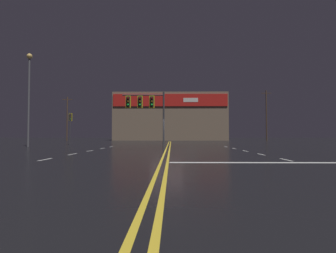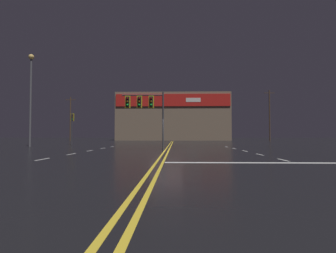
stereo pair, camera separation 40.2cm
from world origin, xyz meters
name	(u,v)px [view 1 (the left image)]	position (x,y,z in m)	size (l,w,h in m)	color
ground_plane	(167,151)	(0.00, 0.00, 0.00)	(200.00, 200.00, 0.00)	black
road_markings	(186,152)	(1.33, -1.90, 0.00)	(17.78, 60.00, 0.01)	gold
traffic_signal_median	(145,105)	(-1.79, 0.57, 3.60)	(3.38, 0.36, 4.67)	#38383D
traffic_signal_corner_northwest	(70,122)	(-12.57, 12.80, 2.94)	(0.42, 0.36, 4.00)	#38383D
streetlight_near_left	(29,87)	(-14.60, 6.76, 6.21)	(0.56, 0.56, 9.78)	#59595E
building_backdrop	(170,117)	(0.00, 41.93, 5.40)	(25.61, 10.23, 10.77)	#7A6651
utility_pole_row	(172,116)	(0.46, 36.07, 5.30)	(45.22, 0.26, 10.82)	#4C3828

